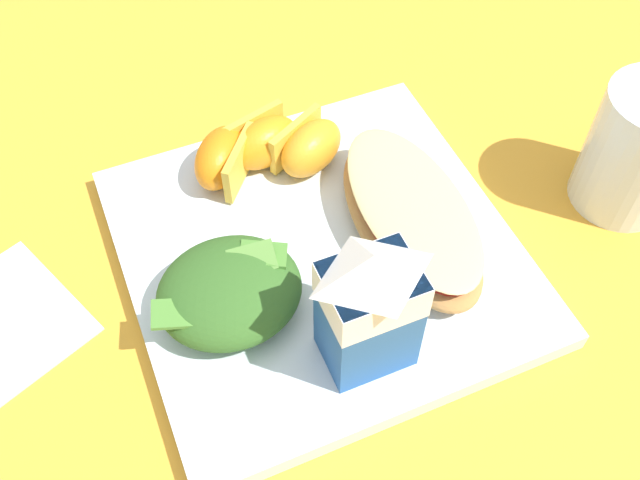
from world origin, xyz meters
TOP-DOWN VIEW (x-y plane):
  - ground at (0.00, 0.00)m, footprint 3.00×3.00m
  - white_plate at (0.00, 0.00)m, footprint 0.28×0.28m
  - cheesy_pizza_bread at (-0.07, 0.01)m, footprint 0.08×0.17m
  - green_salad_pile at (0.08, 0.02)m, footprint 0.11×0.09m
  - milk_carton at (0.01, 0.09)m, footprint 0.06×0.04m
  - orange_wedge_front at (-0.03, -0.08)m, footprint 0.07×0.06m
  - orange_wedge_middle at (0.01, -0.10)m, footprint 0.07×0.05m
  - orange_wedge_rear at (0.04, -0.10)m, footprint 0.07×0.07m
  - drinking_clear_cup at (-0.25, 0.03)m, footprint 0.08×0.08m

SIDE VIEW (x-z plane):
  - ground at x=0.00m, z-range 0.00..0.00m
  - white_plate at x=0.00m, z-range 0.00..0.02m
  - cheesy_pizza_bread at x=-0.07m, z-range 0.02..0.05m
  - orange_wedge_front at x=-0.03m, z-range 0.02..0.06m
  - orange_wedge_middle at x=0.01m, z-range 0.02..0.06m
  - orange_wedge_rear at x=0.04m, z-range 0.02..0.06m
  - green_salad_pile at x=0.08m, z-range 0.02..0.06m
  - drinking_clear_cup at x=-0.25m, z-range 0.00..0.10m
  - milk_carton at x=0.01m, z-range 0.02..0.13m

